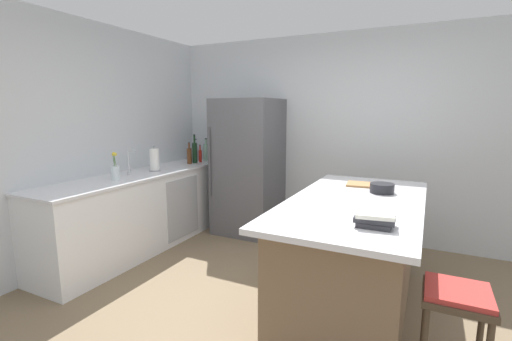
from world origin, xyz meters
TOP-DOWN VIEW (x-y plane):
  - ground_plane at (0.00, 0.00)m, footprint 7.20×7.20m
  - wall_rear at (0.00, 2.25)m, footprint 6.00×0.10m
  - wall_left at (-2.45, 0.00)m, footprint 0.10×6.00m
  - counter_run_left at (-2.08, 0.77)m, footprint 0.66×2.70m
  - kitchen_island at (0.45, 0.49)m, footprint 1.01×2.05m
  - refrigerator at (-1.22, 1.83)m, footprint 0.79×0.78m
  - bar_stool at (1.15, -0.17)m, footprint 0.36×0.36m
  - sink_faucet at (-2.13, 0.62)m, footprint 0.15×0.05m
  - flower_vase at (-2.02, 0.31)m, footprint 0.09×0.09m
  - paper_towel_roll at (-2.04, 0.94)m, footprint 0.14×0.14m
  - gin_bottle at (-2.02, 2.01)m, footprint 0.08×0.08m
  - soda_bottle at (-2.13, 1.91)m, footprint 0.08×0.08m
  - hot_sauce_bottle at (-1.99, 1.81)m, footprint 0.04×0.04m
  - wine_bottle at (-2.01, 1.71)m, footprint 0.07×0.07m
  - syrup_bottle at (-2.03, 1.61)m, footprint 0.07×0.07m
  - cookbook_stack at (0.68, -0.12)m, footprint 0.25×0.20m
  - mixing_bowl at (0.60, 0.85)m, footprint 0.21×0.21m
  - cutting_board at (0.40, 1.09)m, footprint 0.32×0.27m

SIDE VIEW (x-z plane):
  - ground_plane at x=0.00m, z-range 0.00..0.00m
  - counter_run_left at x=-2.08m, z-range 0.00..0.91m
  - kitchen_island at x=0.45m, z-range 0.01..0.94m
  - bar_stool at x=1.15m, z-range 0.21..0.85m
  - refrigerator at x=-1.22m, z-range 0.00..1.79m
  - cutting_board at x=0.40m, z-range 0.93..0.95m
  - mixing_bowl at x=0.60m, z-range 0.93..1.01m
  - cookbook_stack at x=0.68m, z-range 0.93..1.02m
  - hot_sauce_bottle at x=-1.99m, z-range 0.88..1.13m
  - flower_vase at x=-2.02m, z-range 0.86..1.16m
  - syrup_bottle at x=-2.03m, z-range 0.88..1.17m
  - soda_bottle at x=-2.13m, z-range 0.88..1.20m
  - gin_bottle at x=-2.02m, z-range 0.88..1.20m
  - paper_towel_roll at x=-2.04m, z-range 0.89..1.20m
  - wine_bottle at x=-2.01m, z-range 0.86..1.26m
  - sink_faucet at x=-2.13m, z-range 0.92..1.22m
  - wall_rear at x=0.00m, z-range 0.00..2.60m
  - wall_left at x=-2.45m, z-range 0.00..2.60m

